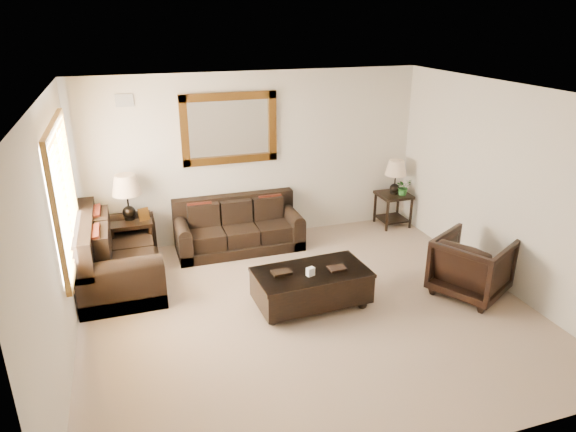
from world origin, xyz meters
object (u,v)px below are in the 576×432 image
object	(u,v)px
end_table_left	(128,206)
end_table_right	(395,183)
coffee_table	(311,284)
sofa	(238,230)
armchair	(472,263)
loveseat	(115,259)

from	to	relation	value
end_table_left	end_table_right	bearing A→B (deg)	0.51
end_table_left	end_table_right	distance (m)	4.42
end_table_right	coffee_table	size ratio (longest dim) A/B	0.80
sofa	end_table_left	bearing A→B (deg)	178.53
end_table_left	coffee_table	world-z (taller)	end_table_left
sofa	armchair	bearing A→B (deg)	-42.52
loveseat	armchair	size ratio (longest dim) A/B	2.02
end_table_left	loveseat	bearing A→B (deg)	-109.79
loveseat	coffee_table	xyz separation A→B (m)	(2.35, -1.36, -0.07)
sofa	loveseat	world-z (taller)	loveseat
end_table_left	armchair	xyz separation A→B (m)	(4.22, -2.43, -0.44)
sofa	loveseat	size ratio (longest dim) A/B	1.09
loveseat	end_table_right	distance (m)	4.74
end_table_right	sofa	bearing A→B (deg)	-178.35
armchair	sofa	bearing A→B (deg)	18.38
loveseat	end_table_right	world-z (taller)	end_table_right
sofa	end_table_left	size ratio (longest dim) A/B	1.45
sofa	coffee_table	distance (m)	2.07
armchair	loveseat	bearing A→B (deg)	39.64
loveseat	coffee_table	distance (m)	2.72
armchair	coffee_table	bearing A→B (deg)	50.88
sofa	end_table_left	world-z (taller)	end_table_left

